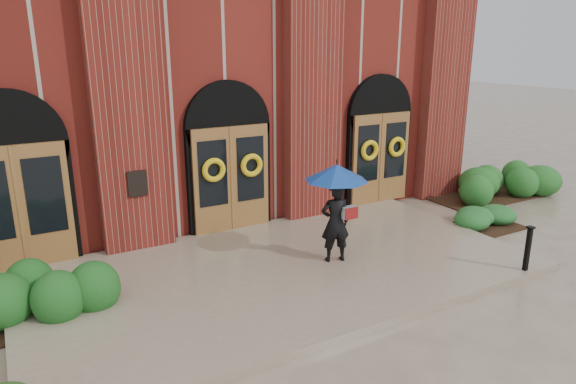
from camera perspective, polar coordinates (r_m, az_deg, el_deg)
ground at (r=10.43m, az=-0.03°, el=-9.36°), size 90.00×90.00×0.00m
landing at (r=10.51m, az=-0.44°, el=-8.68°), size 10.00×5.30×0.15m
church_building at (r=17.61m, az=-14.62°, el=12.52°), size 16.20×12.53×7.00m
man_with_umbrella at (r=10.33m, az=5.37°, el=-0.25°), size 1.58×1.58×2.05m
metal_post at (r=11.20m, az=25.11°, el=-5.60°), size 0.13×0.13×0.92m
hedge_wall_right at (r=16.57m, az=21.60°, el=0.89°), size 3.37×1.35×0.86m
hedge_front_right at (r=14.04m, az=21.63°, el=-2.68°), size 1.25×1.07×0.44m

